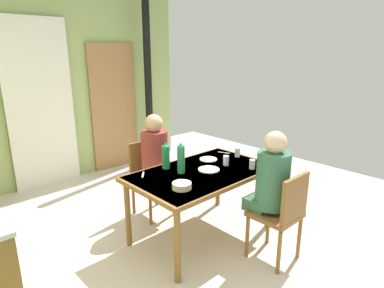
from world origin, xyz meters
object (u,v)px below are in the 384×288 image
person_near_diner (271,178)px  chair_near_diner (282,212)px  person_far_diner (155,153)px  chair_far_diner (149,173)px  serving_bowl_center (182,186)px  water_bottle_green_far (181,159)px  dining_table (202,177)px  water_bottle_green_near (166,156)px

person_near_diner → chair_near_diner: bearing=-90.0°
person_far_diner → chair_far_diner: bearing=-90.0°
chair_near_diner → person_far_diner: (-0.31, 1.45, 0.28)m
chair_near_diner → serving_bowl_center: bearing=137.0°
person_near_diner → water_bottle_green_far: (-0.41, 0.77, 0.09)m
serving_bowl_center → dining_table: bearing=22.8°
water_bottle_green_near → serving_bowl_center: (-0.22, -0.49, -0.10)m
person_near_diner → person_far_diner: (-0.31, 1.32, 0.00)m
dining_table → serving_bowl_center: 0.48m
dining_table → water_bottle_green_far: 0.31m
chair_far_diner → water_bottle_green_near: size_ratio=3.18×
person_near_diner → water_bottle_green_near: (-0.43, 0.97, 0.07)m
chair_near_diner → person_near_diner: size_ratio=1.13×
chair_far_diner → person_near_diner: size_ratio=1.13×
person_near_diner → person_far_diner: size_ratio=1.00×
chair_near_diner → water_bottle_green_far: 1.06m
chair_far_diner → water_bottle_green_far: 0.79m
chair_near_diner → chair_far_diner: bearing=100.9°
water_bottle_green_far → dining_table: bearing=-30.5°
dining_table → water_bottle_green_far: water_bottle_green_far is taller
person_far_diner → serving_bowl_center: (-0.35, -0.84, -0.03)m
chair_far_diner → person_far_diner: (-0.00, -0.14, 0.28)m
water_bottle_green_near → water_bottle_green_far: size_ratio=0.88×
chair_far_diner → water_bottle_green_far: size_ratio=2.81×
chair_far_diner → dining_table: bearing=96.2°
dining_table → chair_far_diner: (-0.09, 0.80, -0.16)m
dining_table → person_far_diner: size_ratio=1.88×
dining_table → water_bottle_green_near: 0.43m
chair_near_diner → water_bottle_green_far: (-0.41, 0.90, 0.38)m
chair_near_diner → serving_bowl_center: chair_near_diner is taller
chair_far_diner → serving_bowl_center: (-0.35, -0.98, 0.26)m
chair_far_diner → person_far_diner: 0.31m
chair_far_diner → person_near_diner: person_near_diner is taller
chair_near_diner → serving_bowl_center: 0.93m
person_far_diner → person_near_diner: bearing=103.1°
serving_bowl_center → person_far_diner: bearing=67.5°
water_bottle_green_near → dining_table: bearing=-55.4°
water_bottle_green_near → serving_bowl_center: bearing=-114.2°
dining_table → person_near_diner: size_ratio=1.88×
person_near_diner → water_bottle_green_far: bearing=117.8°
chair_near_diner → person_near_diner: (0.00, 0.14, 0.28)m
water_bottle_green_near → person_near_diner: bearing=-65.9°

